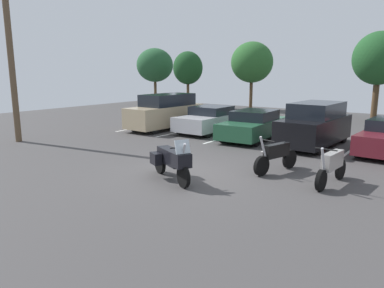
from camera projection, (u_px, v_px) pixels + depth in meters
The scene contains 14 objects.
ground at pixel (183, 175), 11.64m from camera, with size 44.00×44.00×0.10m, color #423F3F.
motorcycle_touring at pixel (172, 160), 10.79m from camera, with size 2.15×1.29×1.38m.
motorcycle_second at pixel (332, 166), 10.41m from camera, with size 0.62×2.13×1.24m.
motorcycle_third at pixel (276, 156), 11.76m from camera, with size 0.78×2.05×1.29m.
parking_stripes at pixel (257, 139), 17.67m from camera, with size 14.63×5.17×0.01m.
car_tan at pixel (166, 112), 20.59m from camera, with size 1.96×4.95×1.98m.
car_silver at pixel (210, 120), 19.52m from camera, with size 1.96×4.36×1.40m.
car_green at pixel (254, 125), 17.51m from camera, with size 2.09×4.66×1.40m.
car_black at pixel (315, 125), 15.80m from camera, with size 2.07×4.67×1.92m.
utility_pole at pixel (11, 58), 16.27m from camera, with size 1.78×0.54×7.41m.
tree_left at pixel (155, 65), 35.44m from camera, with size 3.58×3.58×5.49m.
tree_rear at pixel (252, 62), 30.07m from camera, with size 3.49×3.49×5.68m.
tree_center_right at pixel (379, 59), 23.13m from camera, with size 3.27×3.27×5.78m.
tree_center at pixel (188, 68), 32.03m from camera, with size 2.64×2.64×5.00m.
Camera 1 is at (6.78, -8.93, 3.25)m, focal length 33.70 mm.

